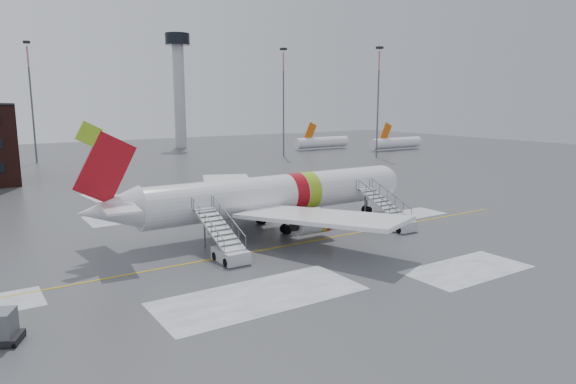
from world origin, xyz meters
TOP-DOWN VIEW (x-y plane):
  - ground at (0.00, 0.00)m, footprint 260.00×260.00m
  - airliner at (3.71, 4.94)m, footprint 35.03×32.97m
  - airstair_fwd at (14.34, -1.60)m, footprint 2.05×7.70m
  - airstair_aft at (-4.28, -1.60)m, footprint 2.05×7.70m
  - pushback_tug at (13.06, 0.08)m, footprint 2.67×2.32m
  - control_tower at (30.00, 95.00)m, footprint 6.40×6.40m
  - light_mast_far_ne at (42.00, 62.00)m, footprint 1.20×1.20m
  - light_mast_far_n at (-8.00, 78.00)m, footprint 1.20×1.20m
  - light_mast_far_e at (58.00, 48.00)m, footprint 1.20×1.20m
  - distant_aircraft at (62.50, 64.00)m, footprint 35.00×18.00m

SIDE VIEW (x-z plane):
  - ground at x=0.00m, z-range 0.00..0.00m
  - distant_aircraft at x=62.50m, z-range -4.00..4.00m
  - pushback_tug at x=13.06m, z-range -0.08..1.29m
  - airstair_fwd at x=14.34m, z-range -0.68..2.81m
  - airstair_aft at x=-4.28m, z-range -0.68..2.81m
  - airliner at x=3.71m, z-range -2.17..9.01m
  - light_mast_far_ne at x=42.00m, z-range 1.71..25.96m
  - light_mast_far_n at x=-8.00m, z-range 1.71..25.96m
  - light_mast_far_e at x=58.00m, z-range 1.71..25.96m
  - control_tower at x=30.00m, z-range 3.75..33.75m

